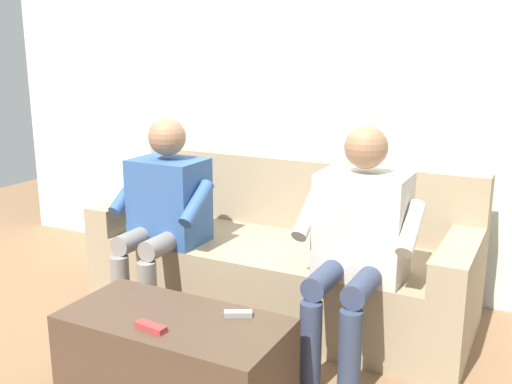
# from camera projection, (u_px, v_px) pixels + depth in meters

# --- Properties ---
(ground_plane) EXTENTS (8.00, 8.00, 0.00)m
(ground_plane) POSITION_uv_depth(u_px,v_px,m) (218.00, 364.00, 2.82)
(ground_plane) COLOR #846042
(back_wall) EXTENTS (5.07, 0.06, 2.61)m
(back_wall) POSITION_uv_depth(u_px,v_px,m) (323.00, 78.00, 3.63)
(back_wall) COLOR silver
(back_wall) RESTS_ON ground
(couch) EXTENTS (2.13, 0.82, 0.84)m
(couch) POSITION_uv_depth(u_px,v_px,m) (283.00, 260.00, 3.39)
(couch) COLOR #9E896B
(couch) RESTS_ON ground
(coffee_table) EXTENTS (0.95, 0.46, 0.40)m
(coffee_table) POSITION_uv_depth(u_px,v_px,m) (175.00, 361.00, 2.47)
(coffee_table) COLOR #4C3828
(coffee_table) RESTS_ON ground
(person_left_seated) EXTENTS (0.56, 0.60, 1.14)m
(person_left_seated) POSITION_uv_depth(u_px,v_px,m) (358.00, 234.00, 2.73)
(person_left_seated) COLOR beige
(person_left_seated) RESTS_ON ground
(person_right_seated) EXTENTS (0.54, 0.54, 1.11)m
(person_right_seated) POSITION_uv_depth(u_px,v_px,m) (164.00, 207.00, 3.24)
(person_right_seated) COLOR #335693
(person_right_seated) RESTS_ON ground
(remote_red) EXTENTS (0.14, 0.06, 0.02)m
(remote_red) POSITION_uv_depth(u_px,v_px,m) (151.00, 327.00, 2.32)
(remote_red) COLOR #B73333
(remote_red) RESTS_ON coffee_table
(remote_gray) EXTENTS (0.12, 0.09, 0.02)m
(remote_gray) POSITION_uv_depth(u_px,v_px,m) (238.00, 314.00, 2.43)
(remote_gray) COLOR gray
(remote_gray) RESTS_ON coffee_table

